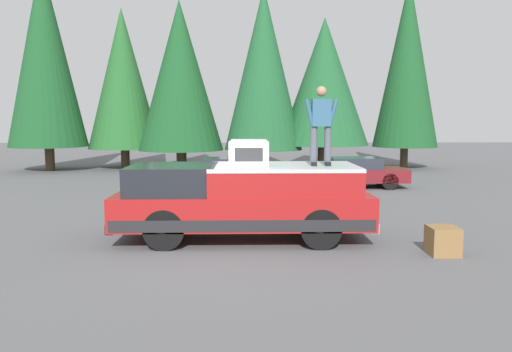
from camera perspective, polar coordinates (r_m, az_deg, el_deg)
ground_plane at (r=10.76m, az=-4.97°, el=-7.73°), size 90.00×90.00×0.00m
pickup_truck at (r=10.95m, az=-1.48°, el=-2.79°), size 2.01×5.54×1.65m
compressor_unit at (r=10.68m, az=-0.84°, el=2.67°), size 0.65×0.84×0.56m
person_on_truck_bed at (r=10.77m, az=7.45°, el=5.98°), size 0.29×0.72×1.69m
parked_car_maroon at (r=19.68m, az=11.02°, el=0.41°), size 1.64×4.10×1.16m
parked_car_grey at (r=19.11m, az=-3.30°, el=0.34°), size 1.64×4.10×1.16m
wooden_crate at (r=10.47m, az=20.61°, el=-6.95°), size 0.56×0.56×0.56m
conifer_far_left at (r=28.07m, az=16.91°, el=12.29°), size 3.40×3.40×10.03m
conifer_left at (r=26.30m, az=7.80°, el=10.60°), size 4.62×4.62×7.78m
conifer_center_left at (r=25.59m, az=0.87°, el=12.13°), size 3.96×3.96×9.19m
conifer_center_right at (r=26.17m, az=-8.68°, el=11.26°), size 4.35×4.35×8.62m
conifer_right at (r=27.74m, az=-14.99°, el=10.68°), size 3.79×3.79×8.43m
conifer_far_right at (r=27.73m, az=-23.01°, el=12.70°), size 3.88×3.88×10.49m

